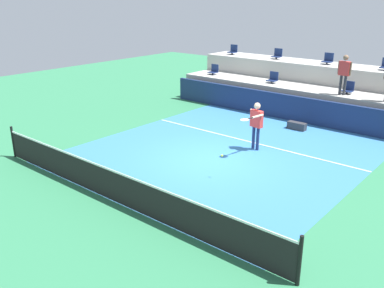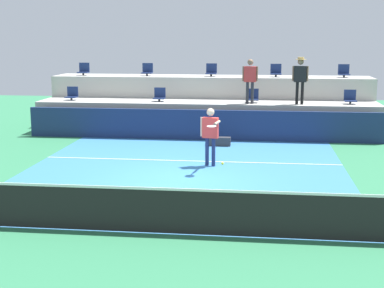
{
  "view_description": "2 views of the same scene",
  "coord_description": "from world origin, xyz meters",
  "px_view_note": "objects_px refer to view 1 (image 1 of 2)",
  "views": [
    {
      "loc": [
        7.89,
        -10.32,
        5.16
      ],
      "look_at": [
        0.05,
        -0.94,
        0.82
      ],
      "focal_mm": 39.27,
      "sensor_mm": 36.0,
      "label": 1
    },
    {
      "loc": [
        2.06,
        -14.12,
        3.74
      ],
      "look_at": [
        0.46,
        -1.03,
        1.2
      ],
      "focal_mm": 52.68,
      "sensor_mm": 36.0,
      "label": 2
    }
  ],
  "objects_px": {
    "stadium_chair_lower_right": "(348,88)",
    "stadium_chair_lower_far_left": "(214,70)",
    "stadium_chair_lower_left": "(273,78)",
    "stadium_chair_upper_left": "(277,55)",
    "tennis_player": "(256,121)",
    "equipment_bag": "(297,126)",
    "stadium_chair_upper_far_left": "(233,50)",
    "spectator_leaning_on_rail": "(344,71)",
    "stadium_chair_upper_center": "(328,60)",
    "tennis_ball": "(222,156)"
  },
  "relations": [
    {
      "from": "stadium_chair_lower_right",
      "to": "stadium_chair_lower_far_left",
      "type": "bearing_deg",
      "value": 180.0
    },
    {
      "from": "stadium_chair_lower_left",
      "to": "stadium_chair_upper_left",
      "type": "height_order",
      "value": "stadium_chair_upper_left"
    },
    {
      "from": "tennis_player",
      "to": "equipment_bag",
      "type": "relative_size",
      "value": 2.24
    },
    {
      "from": "stadium_chair_upper_far_left",
      "to": "spectator_leaning_on_rail",
      "type": "relative_size",
      "value": 0.32
    },
    {
      "from": "stadium_chair_upper_far_left",
      "to": "stadium_chair_upper_center",
      "type": "bearing_deg",
      "value": 0.0
    },
    {
      "from": "stadium_chair_lower_far_left",
      "to": "tennis_player",
      "type": "height_order",
      "value": "stadium_chair_lower_far_left"
    },
    {
      "from": "stadium_chair_lower_left",
      "to": "stadium_chair_upper_far_left",
      "type": "distance_m",
      "value": 4.08
    },
    {
      "from": "equipment_bag",
      "to": "stadium_chair_lower_far_left",
      "type": "bearing_deg",
      "value": 159.05
    },
    {
      "from": "stadium_chair_upper_center",
      "to": "tennis_ball",
      "type": "bearing_deg",
      "value": -83.38
    },
    {
      "from": "stadium_chair_upper_far_left",
      "to": "tennis_player",
      "type": "bearing_deg",
      "value": -50.25
    },
    {
      "from": "stadium_chair_lower_far_left",
      "to": "stadium_chair_upper_left",
      "type": "xyz_separation_m",
      "value": [
        2.66,
        1.8,
        0.85
      ]
    },
    {
      "from": "stadium_chair_upper_left",
      "to": "tennis_player",
      "type": "xyz_separation_m",
      "value": [
        3.29,
        -7.24,
        -1.27
      ]
    },
    {
      "from": "stadium_chair_lower_left",
      "to": "tennis_player",
      "type": "relative_size",
      "value": 0.31
    },
    {
      "from": "stadium_chair_upper_far_left",
      "to": "tennis_ball",
      "type": "relative_size",
      "value": 7.65
    },
    {
      "from": "stadium_chair_upper_center",
      "to": "spectator_leaning_on_rail",
      "type": "xyz_separation_m",
      "value": [
        1.63,
        -2.18,
        -0.08
      ]
    },
    {
      "from": "stadium_chair_upper_far_left",
      "to": "stadium_chair_upper_center",
      "type": "relative_size",
      "value": 1.0
    },
    {
      "from": "stadium_chair_lower_far_left",
      "to": "stadium_chair_upper_left",
      "type": "height_order",
      "value": "stadium_chair_upper_left"
    },
    {
      "from": "spectator_leaning_on_rail",
      "to": "stadium_chair_upper_left",
      "type": "bearing_deg",
      "value": 153.1
    },
    {
      "from": "stadium_chair_lower_left",
      "to": "stadium_chair_lower_right",
      "type": "height_order",
      "value": "same"
    },
    {
      "from": "stadium_chair_upper_center",
      "to": "stadium_chair_lower_far_left",
      "type": "bearing_deg",
      "value": -161.37
    },
    {
      "from": "stadium_chair_lower_left",
      "to": "stadium_chair_upper_center",
      "type": "xyz_separation_m",
      "value": [
        1.84,
        1.8,
        0.85
      ]
    },
    {
      "from": "stadium_chair_lower_left",
      "to": "stadium_chair_upper_left",
      "type": "distance_m",
      "value": 2.16
    },
    {
      "from": "spectator_leaning_on_rail",
      "to": "stadium_chair_lower_left",
      "type": "bearing_deg",
      "value": 173.69
    },
    {
      "from": "stadium_chair_upper_center",
      "to": "tennis_ball",
      "type": "relative_size",
      "value": 7.65
    },
    {
      "from": "stadium_chair_lower_far_left",
      "to": "stadium_chair_upper_far_left",
      "type": "distance_m",
      "value": 1.99
    },
    {
      "from": "stadium_chair_upper_left",
      "to": "stadium_chair_upper_center",
      "type": "distance_m",
      "value": 2.68
    },
    {
      "from": "stadium_chair_upper_far_left",
      "to": "equipment_bag",
      "type": "relative_size",
      "value": 0.68
    },
    {
      "from": "tennis_ball",
      "to": "equipment_bag",
      "type": "distance_m",
      "value": 5.92
    },
    {
      "from": "stadium_chair_lower_far_left",
      "to": "stadium_chair_lower_right",
      "type": "bearing_deg",
      "value": 0.0
    },
    {
      "from": "stadium_chair_lower_left",
      "to": "spectator_leaning_on_rail",
      "type": "bearing_deg",
      "value": -6.31
    },
    {
      "from": "stadium_chair_lower_right",
      "to": "stadium_chair_upper_far_left",
      "type": "relative_size",
      "value": 1.0
    },
    {
      "from": "stadium_chair_upper_far_left",
      "to": "tennis_player",
      "type": "distance_m",
      "value": 9.5
    },
    {
      "from": "tennis_ball",
      "to": "equipment_bag",
      "type": "height_order",
      "value": "tennis_ball"
    },
    {
      "from": "stadium_chair_lower_right",
      "to": "stadium_chair_upper_far_left",
      "type": "bearing_deg",
      "value": 165.85
    },
    {
      "from": "stadium_chair_lower_far_left",
      "to": "stadium_chair_lower_left",
      "type": "distance_m",
      "value": 3.5
    },
    {
      "from": "equipment_bag",
      "to": "stadium_chair_upper_far_left",
      "type": "bearing_deg",
      "value": 145.95
    },
    {
      "from": "stadium_chair_lower_right",
      "to": "tennis_player",
      "type": "bearing_deg",
      "value": -101.61
    },
    {
      "from": "stadium_chair_upper_left",
      "to": "tennis_player",
      "type": "bearing_deg",
      "value": -65.54
    },
    {
      "from": "stadium_chair_lower_left",
      "to": "stadium_chair_upper_left",
      "type": "xyz_separation_m",
      "value": [
        -0.83,
        1.8,
        0.85
      ]
    },
    {
      "from": "stadium_chair_lower_far_left",
      "to": "stadium_chair_lower_left",
      "type": "height_order",
      "value": "same"
    },
    {
      "from": "stadium_chair_upper_far_left",
      "to": "equipment_bag",
      "type": "bearing_deg",
      "value": -34.05
    },
    {
      "from": "stadium_chair_lower_left",
      "to": "stadium_chair_upper_far_left",
      "type": "height_order",
      "value": "stadium_chair_upper_far_left"
    },
    {
      "from": "stadium_chair_lower_right",
      "to": "tennis_player",
      "type": "distance_m",
      "value": 5.57
    },
    {
      "from": "stadium_chair_upper_far_left",
      "to": "stadium_chair_upper_left",
      "type": "xyz_separation_m",
      "value": [
        2.73,
        0.0,
        0.0
      ]
    },
    {
      "from": "stadium_chair_lower_far_left",
      "to": "tennis_ball",
      "type": "relative_size",
      "value": 7.65
    },
    {
      "from": "stadium_chair_lower_left",
      "to": "stadium_chair_lower_right",
      "type": "bearing_deg",
      "value": 0.0
    },
    {
      "from": "stadium_chair_lower_right",
      "to": "spectator_leaning_on_rail",
      "type": "bearing_deg",
      "value": -105.34
    },
    {
      "from": "stadium_chair_lower_far_left",
      "to": "tennis_player",
      "type": "relative_size",
      "value": 0.31
    },
    {
      "from": "spectator_leaning_on_rail",
      "to": "equipment_bag",
      "type": "bearing_deg",
      "value": -116.91
    },
    {
      "from": "stadium_chair_upper_far_left",
      "to": "tennis_ball",
      "type": "distance_m",
      "value": 12.04
    }
  ]
}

